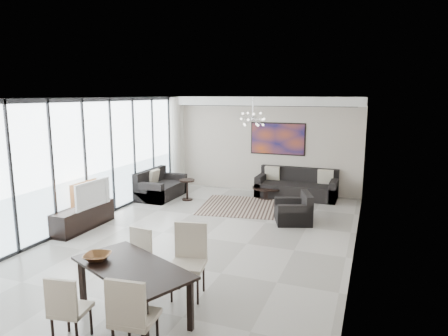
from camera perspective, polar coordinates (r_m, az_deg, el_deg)
The scene contains 20 objects.
room_shell at distance 7.96m, azimuth -0.02°, elevation -0.54°, with size 6.00×9.00×2.90m.
window_wall at distance 9.63m, azimuth -18.81°, elevation 0.94°, with size 0.37×8.95×2.90m.
soffit at distance 12.05m, azimuth 5.27°, elevation 9.49°, with size 5.98×0.40×0.26m, color white.
painting at distance 12.16m, azimuth 7.67°, elevation 4.15°, with size 1.68×0.04×0.98m, color #AE4518.
chandelier at distance 10.25m, azimuth 4.13°, elevation 6.99°, with size 0.66×0.66×0.71m.
rug at distance 10.75m, azimuth 3.97°, elevation -5.55°, with size 2.66×2.04×0.01m, color black.
coffee_table at distance 11.73m, azimuth 6.21°, elevation -3.36°, with size 0.89×0.89×0.31m.
bowl_coffee at distance 11.74m, azimuth 6.41°, elevation -2.52°, with size 0.21×0.21×0.07m, color brown.
sofa_main at distance 11.86m, azimuth 10.34°, elevation -2.78°, with size 2.30×0.94×0.84m.
loveseat at distance 11.82m, azimuth -9.14°, elevation -2.84°, with size 0.90×1.61×0.80m.
armchair at distance 9.57m, azimuth 10.03°, elevation -6.25°, with size 1.03×1.06×0.71m.
side_table at distance 11.38m, azimuth -5.29°, elevation -2.61°, with size 0.43×0.43×0.59m.
tv_console at distance 9.54m, azimuth -19.47°, elevation -6.67°, with size 0.46×1.64×0.51m, color black.
television at distance 9.34m, azimuth -18.70°, elevation -3.48°, with size 1.03×0.13×0.59m, color gray.
dining_table at distance 5.61m, azimuth -12.95°, elevation -14.32°, with size 1.96×1.52×0.73m.
dining_chair_sw at distance 5.34m, azimuth -21.58°, elevation -17.86°, with size 0.46×0.46×0.88m.
dining_chair_se at distance 4.81m, azimuth -13.18°, elevation -19.51°, with size 0.52×0.52×1.02m.
dining_chair_nw at distance 6.55m, azimuth -12.25°, elevation -11.81°, with size 0.45×0.45×0.90m.
dining_chair_ne at distance 6.10m, azimuth -4.98°, elevation -12.16°, with size 0.58×0.58×1.08m.
bowl_dining at distance 5.87m, azimuth -17.64°, elevation -12.02°, with size 0.36×0.36×0.09m, color brown.
Camera 1 is at (3.24, -7.30, 2.97)m, focal length 32.00 mm.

